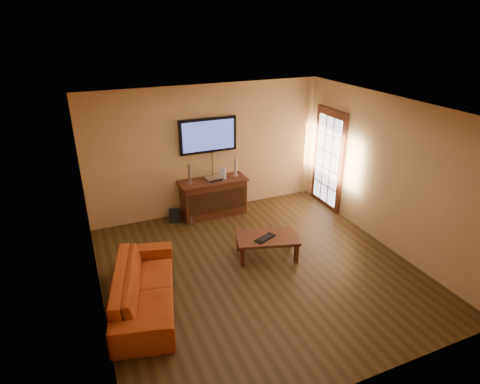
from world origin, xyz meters
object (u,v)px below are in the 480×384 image
sofa (144,281)px  keyboard (265,238)px  television (208,135)px  speaker_left (189,175)px  bottle (191,222)px  speaker_right (236,167)px  media_console (214,197)px  subwoofer (175,216)px  coffee_table (267,239)px  av_receiver (214,179)px  game_console (223,173)px

sofa → keyboard: sofa is taller
television → speaker_left: television is taller
sofa → bottle: bearing=-19.3°
speaker_left → speaker_right: 1.02m
media_console → television: 1.30m
keyboard → subwoofer: bearing=118.6°
coffee_table → av_receiver: bearing=99.0°
av_receiver → sofa: bearing=-133.3°
sofa → subwoofer: bearing=-10.6°
television → coffee_table: size_ratio=1.02×
keyboard → sofa: bearing=-169.5°
television → sofa: (-1.91, -2.59, -1.28)m
media_console → av_receiver: 0.43m
speaker_left → keyboard: speaker_left is taller
speaker_left → keyboard: (0.73, -1.98, -0.56)m
speaker_right → subwoofer: speaker_right is taller
speaker_left → game_console: size_ratio=1.71×
subwoofer → keyboard: 2.29m
media_console → bottle: size_ratio=7.17×
speaker_left → speaker_right: size_ratio=0.99×
coffee_table → speaker_left: (-0.80, 1.92, 0.62)m
television → game_console: (0.22, -0.21, -0.77)m
speaker_right → av_receiver: (-0.52, -0.08, -0.15)m
coffee_table → television: bearing=98.1°
speaker_right → subwoofer: (-1.37, -0.01, -0.86)m
speaker_left → bottle: bearing=-107.2°
subwoofer → bottle: subwoofer is taller
speaker_right → game_console: speaker_right is taller
media_console → av_receiver: size_ratio=4.28×
speaker_right → game_console: size_ratio=1.72×
subwoofer → bottle: 0.42m
coffee_table → subwoofer: (-1.15, 1.94, -0.24)m
media_console → speaker_left: size_ratio=3.52×
speaker_right → av_receiver: size_ratio=1.22×
speaker_right → bottle: bearing=-162.6°
speaker_left → game_console: (0.71, 0.00, -0.07)m
av_receiver → keyboard: size_ratio=0.77×
speaker_right → av_receiver: bearing=-171.7°
media_console → bottle: (-0.59, -0.31, -0.31)m
television → speaker_left: (-0.49, -0.22, -0.71)m
television → bottle: bearing=-137.6°
av_receiver → bottle: size_ratio=1.68×
television → keyboard: 2.55m
speaker_right → bottle: size_ratio=2.05×
keyboard → speaker_right: bearing=81.8°
sofa → game_console: 3.23m
speaker_left → coffee_table: bearing=-67.5°
sofa → coffee_table: bearing=-65.1°
sofa → subwoofer: size_ratio=9.01×
television → speaker_left: size_ratio=3.02×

